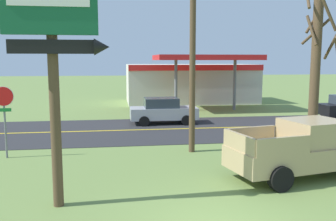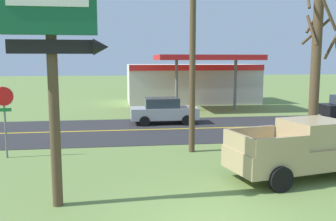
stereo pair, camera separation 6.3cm
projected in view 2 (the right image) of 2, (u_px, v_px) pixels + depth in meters
The scene contains 9 objects.
road_asphalt at pixel (156, 130), 21.42m from camera, with size 140.00×8.00×0.02m, color #2B2B2D.
road_centre_line at pixel (156, 129), 21.42m from camera, with size 126.00×0.20×0.01m, color gold.
motel_sign at pixel (52, 29), 9.51m from camera, with size 2.69×0.54×7.00m.
stop_sign at pixel (4, 109), 15.01m from camera, with size 0.80×0.08×2.95m.
utility_pole at pixel (193, 33), 15.62m from camera, with size 1.79×0.26×9.67m.
bare_tree at pixel (316, 63), 15.41m from camera, with size 1.87×2.02×7.38m.
gas_station at pixel (192, 82), 35.00m from camera, with size 12.00×11.50×4.40m.
pickup_tan_parked_on_lawn at pixel (304, 149), 12.70m from camera, with size 5.49×3.01×1.96m.
car_silver_far_lane at pixel (163, 111), 23.37m from camera, with size 4.20×2.00×1.64m.
Camera 2 is at (-2.23, -7.97, 4.00)m, focal length 39.59 mm.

